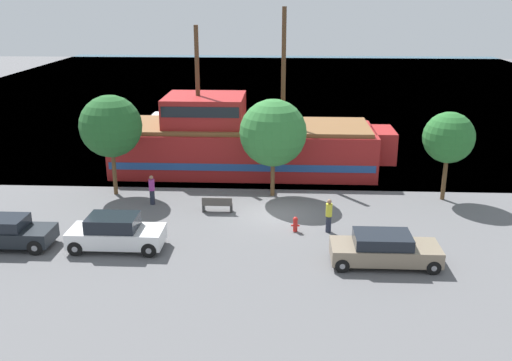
{
  "coord_description": "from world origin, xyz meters",
  "views": [
    {
      "loc": [
        0.43,
        -28.47,
        11.14
      ],
      "look_at": [
        -1.09,
        2.0,
        1.2
      ],
      "focal_mm": 40.0,
      "sensor_mm": 36.0,
      "label": 1
    }
  ],
  "objects_px": {
    "moored_boat_dockside": "(174,129)",
    "parked_car_curb_rear": "(3,232)",
    "pedestrian_walking_far": "(152,190)",
    "parked_car_curb_front": "(384,249)",
    "parked_car_curb_mid": "(116,233)",
    "pedestrian_walking_near": "(329,216)",
    "fire_hydrant": "(295,224)",
    "pirate_ship": "(242,143)",
    "bench_promenade_east": "(217,204)"
  },
  "relations": [
    {
      "from": "pirate_ship",
      "to": "pedestrian_walking_near",
      "type": "distance_m",
      "value": 11.47
    },
    {
      "from": "fire_hydrant",
      "to": "pedestrian_walking_near",
      "type": "xyz_separation_m",
      "value": [
        1.63,
        0.01,
        0.46
      ]
    },
    {
      "from": "parked_car_curb_rear",
      "to": "pedestrian_walking_near",
      "type": "xyz_separation_m",
      "value": [
        15.14,
        2.5,
        0.14
      ]
    },
    {
      "from": "moored_boat_dockside",
      "to": "pedestrian_walking_far",
      "type": "distance_m",
      "value": 15.46
    },
    {
      "from": "pirate_ship",
      "to": "moored_boat_dockside",
      "type": "distance_m",
      "value": 10.63
    },
    {
      "from": "parked_car_curb_rear",
      "to": "pirate_ship",
      "type": "bearing_deg",
      "value": 51.6
    },
    {
      "from": "pedestrian_walking_near",
      "to": "pirate_ship",
      "type": "bearing_deg",
      "value": 116.17
    },
    {
      "from": "pirate_ship",
      "to": "fire_hydrant",
      "type": "bearing_deg",
      "value": -71.62
    },
    {
      "from": "parked_car_curb_rear",
      "to": "fire_hydrant",
      "type": "relative_size",
      "value": 5.92
    },
    {
      "from": "moored_boat_dockside",
      "to": "parked_car_curb_mid",
      "type": "bearing_deg",
      "value": -86.42
    },
    {
      "from": "pedestrian_walking_near",
      "to": "fire_hydrant",
      "type": "bearing_deg",
      "value": -179.61
    },
    {
      "from": "pirate_ship",
      "to": "pedestrian_walking_far",
      "type": "bearing_deg",
      "value": -123.55
    },
    {
      "from": "parked_car_curb_front",
      "to": "pedestrian_walking_far",
      "type": "relative_size",
      "value": 2.77
    },
    {
      "from": "parked_car_curb_front",
      "to": "bench_promenade_east",
      "type": "relative_size",
      "value": 2.87
    },
    {
      "from": "fire_hydrant",
      "to": "pirate_ship",
      "type": "bearing_deg",
      "value": 108.38
    },
    {
      "from": "moored_boat_dockside",
      "to": "parked_car_curb_rear",
      "type": "distance_m",
      "value": 21.69
    },
    {
      "from": "moored_boat_dockside",
      "to": "parked_car_curb_front",
      "type": "bearing_deg",
      "value": -59.06
    },
    {
      "from": "pirate_ship",
      "to": "parked_car_curb_mid",
      "type": "height_order",
      "value": "pirate_ship"
    },
    {
      "from": "parked_car_curb_rear",
      "to": "parked_car_curb_mid",
      "type": "bearing_deg",
      "value": 0.52
    },
    {
      "from": "parked_car_curb_mid",
      "to": "pedestrian_walking_near",
      "type": "distance_m",
      "value": 10.18
    },
    {
      "from": "pirate_ship",
      "to": "fire_hydrant",
      "type": "relative_size",
      "value": 23.79
    },
    {
      "from": "bench_promenade_east",
      "to": "pirate_ship",
      "type": "bearing_deg",
      "value": 84.57
    },
    {
      "from": "parked_car_curb_front",
      "to": "bench_promenade_east",
      "type": "bearing_deg",
      "value": 143.43
    },
    {
      "from": "pirate_ship",
      "to": "pedestrian_walking_far",
      "type": "height_order",
      "value": "pirate_ship"
    },
    {
      "from": "parked_car_curb_front",
      "to": "pedestrian_walking_near",
      "type": "bearing_deg",
      "value": 121.87
    },
    {
      "from": "pedestrian_walking_far",
      "to": "parked_car_curb_mid",
      "type": "bearing_deg",
      "value": -93.29
    },
    {
      "from": "parked_car_curb_front",
      "to": "pedestrian_walking_far",
      "type": "height_order",
      "value": "pedestrian_walking_far"
    },
    {
      "from": "moored_boat_dockside",
      "to": "parked_car_curb_front",
      "type": "distance_m",
      "value": 25.97
    },
    {
      "from": "parked_car_curb_mid",
      "to": "bench_promenade_east",
      "type": "distance_m",
      "value": 6.39
    },
    {
      "from": "parked_car_curb_front",
      "to": "parked_car_curb_mid",
      "type": "distance_m",
      "value": 12.06
    },
    {
      "from": "parked_car_curb_mid",
      "to": "parked_car_curb_rear",
      "type": "height_order",
      "value": "parked_car_curb_mid"
    },
    {
      "from": "fire_hydrant",
      "to": "bench_promenade_east",
      "type": "height_order",
      "value": "bench_promenade_east"
    },
    {
      "from": "pedestrian_walking_far",
      "to": "fire_hydrant",
      "type": "bearing_deg",
      "value": -23.69
    },
    {
      "from": "parked_car_curb_front",
      "to": "parked_car_curb_mid",
      "type": "xyz_separation_m",
      "value": [
        -12.02,
        0.99,
        0.08
      ]
    },
    {
      "from": "parked_car_curb_front",
      "to": "pedestrian_walking_far",
      "type": "xyz_separation_m",
      "value": [
        -11.68,
        6.9,
        0.14
      ]
    },
    {
      "from": "parked_car_curb_front",
      "to": "parked_car_curb_mid",
      "type": "height_order",
      "value": "parked_car_curb_mid"
    },
    {
      "from": "moored_boat_dockside",
      "to": "parked_car_curb_mid",
      "type": "xyz_separation_m",
      "value": [
        1.33,
        -21.28,
        0.03
      ]
    },
    {
      "from": "moored_boat_dockside",
      "to": "pedestrian_walking_near",
      "type": "height_order",
      "value": "moored_boat_dockside"
    },
    {
      "from": "moored_boat_dockside",
      "to": "fire_hydrant",
      "type": "height_order",
      "value": "moored_boat_dockside"
    },
    {
      "from": "parked_car_curb_front",
      "to": "fire_hydrant",
      "type": "xyz_separation_m",
      "value": [
        -3.77,
        3.43,
        -0.3
      ]
    },
    {
      "from": "bench_promenade_east",
      "to": "parked_car_curb_rear",
      "type": "bearing_deg",
      "value": -152.23
    },
    {
      "from": "parked_car_curb_mid",
      "to": "bench_promenade_east",
      "type": "relative_size",
      "value": 2.65
    },
    {
      "from": "parked_car_curb_rear",
      "to": "pedestrian_walking_far",
      "type": "distance_m",
      "value": 8.18
    },
    {
      "from": "pirate_ship",
      "to": "pedestrian_walking_near",
      "type": "xyz_separation_m",
      "value": [
        5.04,
        -10.25,
        -1.01
      ]
    },
    {
      "from": "parked_car_curb_front",
      "to": "pedestrian_walking_far",
      "type": "distance_m",
      "value": 13.57
    },
    {
      "from": "moored_boat_dockside",
      "to": "pedestrian_walking_far",
      "type": "bearing_deg",
      "value": -83.8
    },
    {
      "from": "fire_hydrant",
      "to": "bench_promenade_east",
      "type": "bearing_deg",
      "value": 149.52
    },
    {
      "from": "parked_car_curb_front",
      "to": "bench_promenade_east",
      "type": "distance_m",
      "value": 9.87
    },
    {
      "from": "parked_car_curb_rear",
      "to": "fire_hydrant",
      "type": "bearing_deg",
      "value": 10.42
    },
    {
      "from": "moored_boat_dockside",
      "to": "parked_car_curb_front",
      "type": "height_order",
      "value": "moored_boat_dockside"
    }
  ]
}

